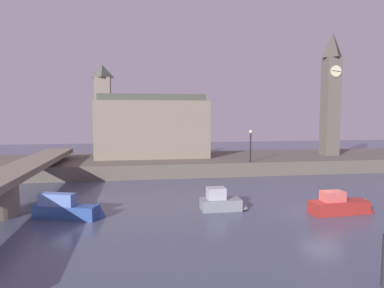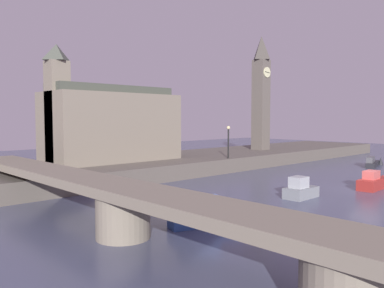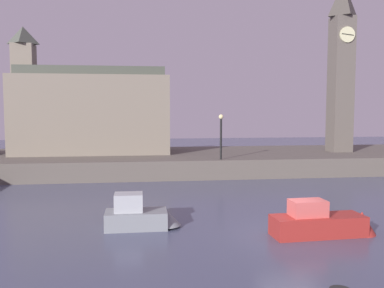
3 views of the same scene
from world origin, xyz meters
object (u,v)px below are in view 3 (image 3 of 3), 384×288
at_px(clock_tower, 341,64).
at_px(streetlamp, 221,131).
at_px(parliament_hall, 89,111).
at_px(boat_cruiser_grey, 141,216).
at_px(boat_dinghy_red, 326,223).

bearing_deg(clock_tower, streetlamp, -158.61).
bearing_deg(parliament_hall, streetlamp, -31.11).
distance_m(boat_cruiser_grey, boat_dinghy_red, 8.02).
relative_size(streetlamp, boat_cruiser_grey, 1.02).
bearing_deg(boat_cruiser_grey, streetlamp, 64.02).
height_order(clock_tower, boat_cruiser_grey, clock_tower).
bearing_deg(clock_tower, boat_dinghy_red, -118.11).
height_order(clock_tower, streetlamp, clock_tower).
height_order(streetlamp, boat_dinghy_red, streetlamp).
xyz_separation_m(streetlamp, boat_cruiser_grey, (-6.16, -12.64, -3.14)).
xyz_separation_m(streetlamp, boat_dinghy_red, (1.58, -14.74, -3.15)).
xyz_separation_m(clock_tower, parliament_hall, (-22.54, 1.71, -4.18)).
height_order(parliament_hall, streetlamp, parliament_hall).
height_order(boat_cruiser_grey, boat_dinghy_red, boat_cruiser_grey).
relative_size(streetlamp, boat_dinghy_red, 0.75).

